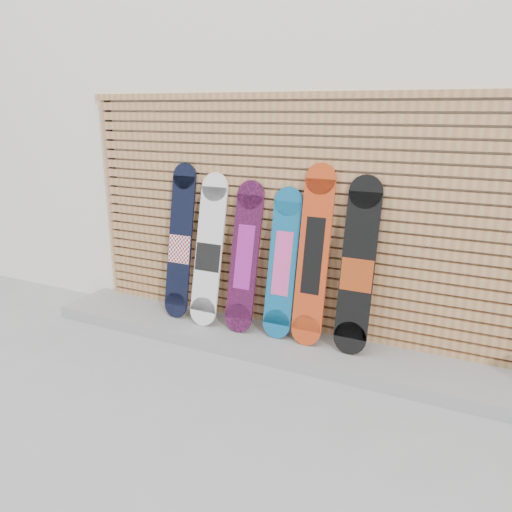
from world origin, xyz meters
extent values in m
plane|color=#969699|center=(0.00, 0.00, 0.00)|extent=(80.00, 80.00, 0.00)
cube|color=white|center=(0.50, 3.50, 1.80)|extent=(12.00, 5.00, 3.60)
cube|color=gray|center=(-0.15, 0.68, 0.06)|extent=(4.60, 0.70, 0.12)
cube|color=#AC7648|center=(-0.15, 0.97, 0.14)|extent=(4.20, 0.05, 0.08)
cube|color=#AC7648|center=(-0.15, 0.97, 0.23)|extent=(4.20, 0.05, 0.08)
cube|color=#AC7648|center=(-0.15, 0.97, 0.33)|extent=(4.20, 0.05, 0.07)
cube|color=#AC7648|center=(-0.15, 0.97, 0.43)|extent=(4.20, 0.05, 0.07)
cube|color=#AC7648|center=(-0.15, 0.97, 0.53)|extent=(4.20, 0.05, 0.07)
cube|color=#AC7648|center=(-0.15, 0.97, 0.62)|extent=(4.20, 0.05, 0.07)
cube|color=#AC7648|center=(-0.15, 0.97, 0.72)|extent=(4.20, 0.05, 0.07)
cube|color=#AC7648|center=(-0.15, 0.97, 0.82)|extent=(4.20, 0.05, 0.07)
cube|color=#AC7648|center=(-0.15, 0.97, 0.91)|extent=(4.20, 0.05, 0.07)
cube|color=#AC7648|center=(-0.15, 0.97, 1.01)|extent=(4.20, 0.05, 0.08)
cube|color=#AC7648|center=(-0.15, 0.97, 1.11)|extent=(4.20, 0.05, 0.08)
cube|color=#AC7648|center=(-0.15, 0.97, 1.20)|extent=(4.20, 0.05, 0.08)
cube|color=#AC7648|center=(-0.15, 0.97, 1.30)|extent=(4.20, 0.05, 0.08)
cube|color=#AC7648|center=(-0.15, 0.97, 1.40)|extent=(4.20, 0.05, 0.08)
cube|color=#AC7648|center=(-0.15, 0.97, 1.50)|extent=(4.20, 0.05, 0.08)
cube|color=#AC7648|center=(-0.15, 0.97, 1.59)|extent=(4.20, 0.05, 0.08)
cube|color=#AC7648|center=(-0.15, 0.97, 1.69)|extent=(4.20, 0.05, 0.08)
cube|color=#AC7648|center=(-0.15, 0.97, 1.79)|extent=(4.20, 0.05, 0.08)
cube|color=#AC7648|center=(-0.15, 0.97, 1.88)|extent=(4.20, 0.05, 0.08)
cube|color=#AC7648|center=(-0.15, 0.97, 1.98)|extent=(4.20, 0.05, 0.08)
cube|color=#AC7648|center=(-0.15, 0.97, 2.08)|extent=(4.20, 0.05, 0.08)
cube|color=#AC7648|center=(-0.15, 0.97, 2.17)|extent=(4.20, 0.05, 0.08)
cube|color=black|center=(-2.17, 0.99, 1.12)|extent=(0.06, 0.04, 2.23)
cube|color=#AC7648|center=(-0.15, 0.97, 2.26)|extent=(4.26, 0.07, 0.06)
cube|color=black|center=(-1.19, 0.78, 0.88)|extent=(0.26, 0.28, 1.27)
cylinder|color=black|center=(-1.19, 0.66, 0.25)|extent=(0.26, 0.07, 0.26)
cylinder|color=black|center=(-1.19, 0.91, 1.52)|extent=(0.26, 0.07, 0.26)
cube|color=white|center=(-1.19, 0.77, 0.81)|extent=(0.25, 0.08, 0.28)
cube|color=silver|center=(-0.85, 0.76, 0.85)|extent=(0.28, 0.31, 1.18)
cylinder|color=silver|center=(-0.85, 0.62, 0.26)|extent=(0.28, 0.09, 0.28)
cylinder|color=silver|center=(-0.85, 0.90, 1.43)|extent=(0.28, 0.09, 0.28)
cube|color=black|center=(-0.85, 0.74, 0.77)|extent=(0.27, 0.09, 0.27)
cube|color=black|center=(-0.47, 0.77, 0.82)|extent=(0.28, 0.29, 1.14)
cylinder|color=black|center=(-0.47, 0.63, 0.25)|extent=(0.28, 0.09, 0.27)
cylinder|color=black|center=(-0.47, 0.90, 1.38)|extent=(0.28, 0.09, 0.27)
cube|color=#9E1F8C|center=(-0.47, 0.77, 0.82)|extent=(0.17, 0.17, 0.59)
cube|color=#0E5988|center=(-0.09, 0.79, 0.80)|extent=(0.27, 0.26, 1.11)
cylinder|color=#0E5988|center=(-0.09, 0.67, 0.25)|extent=(0.27, 0.08, 0.27)
cylinder|color=#0E5988|center=(-0.09, 0.91, 1.35)|extent=(0.27, 0.08, 0.27)
cube|color=#F054A0|center=(-0.09, 0.79, 0.80)|extent=(0.17, 0.15, 0.58)
cube|color=#BF3A14|center=(0.20, 0.78, 0.91)|extent=(0.28, 0.28, 1.32)
cylinder|color=#BF3A14|center=(0.20, 0.65, 0.26)|extent=(0.28, 0.07, 0.28)
cylinder|color=#BF3A14|center=(0.20, 0.91, 1.57)|extent=(0.28, 0.07, 0.28)
cube|color=black|center=(0.20, 0.78, 0.91)|extent=(0.17, 0.16, 0.67)
cube|color=black|center=(0.60, 0.78, 0.88)|extent=(0.29, 0.27, 1.23)
cylinder|color=black|center=(0.60, 0.66, 0.26)|extent=(0.29, 0.08, 0.29)
cylinder|color=black|center=(0.60, 0.91, 1.49)|extent=(0.29, 0.08, 0.29)
cube|color=maroon|center=(0.60, 0.77, 0.80)|extent=(0.27, 0.08, 0.28)
camera|label=1|loc=(1.57, -3.21, 2.17)|focal=35.00mm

